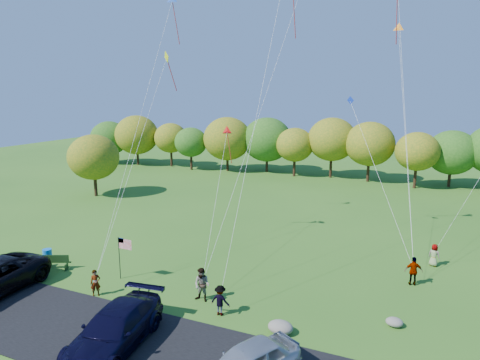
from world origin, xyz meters
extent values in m
plane|color=#2F611B|center=(0.00, 0.00, 0.00)|extent=(140.00, 140.00, 0.00)
cube|color=black|center=(0.00, -4.00, 0.03)|extent=(44.00, 6.00, 0.06)
cylinder|color=#392214|center=(-34.28, 38.82, 1.42)|extent=(0.36, 0.36, 2.84)
ellipsoid|color=#225516|center=(-34.28, 38.82, 4.85)|extent=(6.19, 6.19, 5.57)
cylinder|color=#392214|center=(-29.42, 36.52, 1.36)|extent=(0.36, 0.36, 2.72)
ellipsoid|color=#395F17|center=(-29.42, 36.52, 4.30)|extent=(4.87, 4.87, 4.38)
cylinder|color=#392214|center=(-24.55, 38.90, 1.30)|extent=(0.36, 0.36, 2.61)
ellipsoid|color=#225516|center=(-24.55, 38.90, 4.53)|extent=(5.91, 5.91, 5.32)
cylinder|color=#392214|center=(-20.43, 36.47, 1.13)|extent=(0.36, 0.36, 2.25)
ellipsoid|color=#225516|center=(-20.43, 36.47, 4.06)|extent=(5.56, 5.56, 5.01)
cylinder|color=#392214|center=(-15.41, 39.81, 1.27)|extent=(0.36, 0.36, 2.55)
ellipsoid|color=#395F17|center=(-15.41, 39.81, 4.59)|extent=(6.29, 6.29, 5.66)
cylinder|color=#392214|center=(-9.22, 38.09, 1.10)|extent=(0.36, 0.36, 2.20)
ellipsoid|color=#225516|center=(-9.22, 38.09, 4.32)|extent=(6.51, 6.51, 5.86)
cylinder|color=#392214|center=(-5.61, 38.65, 1.44)|extent=(0.36, 0.36, 2.89)
ellipsoid|color=#225516|center=(-5.61, 38.65, 4.57)|extent=(5.18, 5.18, 4.66)
cylinder|color=#392214|center=(-0.19, 37.15, 1.25)|extent=(0.36, 0.36, 2.51)
ellipsoid|color=#395F17|center=(-0.19, 37.15, 4.27)|extent=(5.43, 5.43, 4.88)
cylinder|color=#392214|center=(4.82, 39.11, 1.31)|extent=(0.36, 0.36, 2.61)
ellipsoid|color=#395F17|center=(4.82, 39.11, 4.43)|extent=(5.61, 5.61, 5.05)
cylinder|color=#392214|center=(10.43, 36.34, 1.54)|extent=(0.36, 0.36, 3.09)
ellipsoid|color=#225516|center=(10.43, 36.34, 4.77)|extent=(5.20, 5.20, 4.68)
cylinder|color=#392214|center=(15.18, 36.89, 1.35)|extent=(0.36, 0.36, 2.70)
ellipsoid|color=#225516|center=(15.18, 36.89, 4.43)|extent=(5.31, 5.31, 4.78)
cylinder|color=#392214|center=(-22.00, 18.00, 1.30)|extent=(0.36, 0.36, 2.60)
ellipsoid|color=#395F17|center=(-22.00, 18.00, 4.42)|extent=(5.60, 5.60, 5.04)
imported|color=black|center=(-0.61, -4.47, 0.96)|extent=(3.29, 6.46, 1.79)
imported|color=#4C4C59|center=(-5.07, -0.80, 0.79)|extent=(0.67, 0.67, 1.57)
imported|color=#4C4C59|center=(0.87, 1.12, 0.97)|extent=(0.97, 0.77, 1.94)
imported|color=#4C4C59|center=(2.48, 0.17, 0.82)|extent=(1.08, 0.63, 1.65)
imported|color=#4C4C59|center=(11.68, 8.09, 0.90)|extent=(1.13, 0.67, 1.80)
imported|color=#4C4C59|center=(12.84, 11.79, 0.77)|extent=(0.89, 0.76, 1.53)
cube|color=black|center=(-10.17, 1.24, 0.42)|extent=(1.69, 0.84, 0.06)
cube|color=black|center=(-10.17, 1.06, 0.72)|extent=(1.66, 0.78, 0.55)
cube|color=black|center=(-10.92, 1.24, 0.21)|extent=(0.25, 0.44, 0.42)
cube|color=black|center=(-9.42, 1.24, 0.21)|extent=(0.25, 0.44, 0.42)
cylinder|color=blue|center=(-11.68, 1.77, 0.46)|extent=(0.61, 0.61, 0.91)
cylinder|color=black|center=(-5.29, 1.63, 1.37)|extent=(0.05, 0.05, 2.75)
cube|color=red|center=(-4.79, 1.63, 2.36)|extent=(0.99, 0.66, 0.02)
cube|color=navy|center=(-5.09, 1.64, 2.56)|extent=(0.40, 0.02, 0.31)
ellipsoid|color=gray|center=(5.96, -0.23, 0.32)|extent=(1.26, 0.99, 0.63)
ellipsoid|color=gray|center=(11.02, 2.68, 0.22)|extent=(0.86, 0.72, 0.45)
cone|color=orange|center=(9.22, 15.86, 16.10)|extent=(0.86, 0.43, 0.78)
cube|color=#E6FF15|center=(-5.16, 7.53, 13.92)|extent=(0.63, 0.50, 0.77)
cube|color=#1330BE|center=(6.13, 15.51, 10.93)|extent=(0.56, 0.33, 0.62)
cone|color=red|center=(-2.45, 11.46, 8.61)|extent=(0.91, 0.72, 0.78)
camera|label=1|loc=(11.78, -18.39, 11.65)|focal=32.00mm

